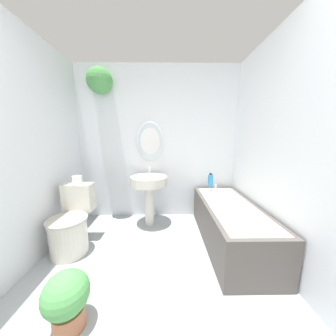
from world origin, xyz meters
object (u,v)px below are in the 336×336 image
(shampoo_bottle, at_px, (210,180))
(toilet_paper_roll, at_px, (77,180))
(toilet, at_px, (72,225))
(pedestal_sink, at_px, (149,187))
(bathtub, at_px, (229,223))
(potted_plant, at_px, (67,298))

(shampoo_bottle, height_order, toilet_paper_roll, toilet_paper_roll)
(toilet, xyz_separation_m, toilet_paper_roll, (0.00, 0.21, 0.49))
(pedestal_sink, bearing_deg, toilet, -145.66)
(bathtub, height_order, shampoo_bottle, shampoo_bottle)
(toilet, height_order, shampoo_bottle, shampoo_bottle)
(pedestal_sink, height_order, bathtub, pedestal_sink)
(bathtub, xyz_separation_m, toilet_paper_roll, (-1.89, 0.11, 0.53))
(toilet, distance_m, potted_plant, 0.95)
(shampoo_bottle, xyz_separation_m, potted_plant, (-1.36, -1.54, -0.43))
(bathtub, relative_size, shampoo_bottle, 7.63)
(bathtub, distance_m, shampoo_bottle, 0.72)
(pedestal_sink, relative_size, shampoo_bottle, 4.40)
(pedestal_sink, relative_size, potted_plant, 2.01)
(bathtub, bearing_deg, shampoo_bottle, 99.49)
(shampoo_bottle, bearing_deg, toilet, -158.81)
(toilet, height_order, bathtub, toilet)
(bathtub, bearing_deg, pedestal_sink, 155.28)
(bathtub, height_order, toilet_paper_roll, toilet_paper_roll)
(potted_plant, distance_m, toilet_paper_roll, 1.27)
(pedestal_sink, xyz_separation_m, potted_plant, (-0.43, -1.43, -0.36))
(shampoo_bottle, xyz_separation_m, toilet_paper_roll, (-1.79, -0.48, 0.13))
(pedestal_sink, xyz_separation_m, shampoo_bottle, (0.94, 0.11, 0.07))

